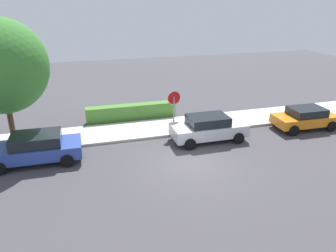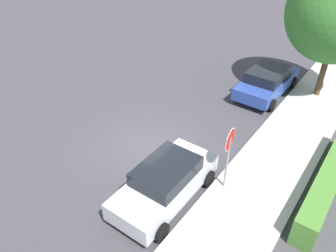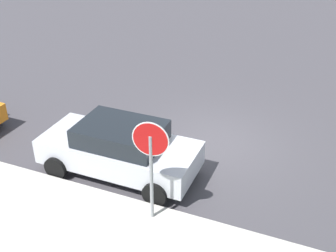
{
  "view_description": "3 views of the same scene",
  "coord_description": "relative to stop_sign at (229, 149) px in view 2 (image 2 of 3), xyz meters",
  "views": [
    {
      "loc": [
        -5.14,
        -13.51,
        7.7
      ],
      "look_at": [
        -0.78,
        1.56,
        1.49
      ],
      "focal_mm": 35.0,
      "sensor_mm": 36.0,
      "label": 1
    },
    {
      "loc": [
        8.34,
        7.22,
        8.76
      ],
      "look_at": [
        -0.69,
        0.67,
        0.95
      ],
      "focal_mm": 35.0,
      "sensor_mm": 36.0,
      "label": 2
    },
    {
      "loc": [
        -2.98,
        10.65,
        6.83
      ],
      "look_at": [
        0.93,
        1.29,
        1.06
      ],
      "focal_mm": 45.0,
      "sensor_mm": 36.0,
      "label": 3
    }
  ],
  "objects": [
    {
      "name": "sidewalk_curb",
      "position": [
        -0.25,
        1.01,
        -1.77
      ],
      "size": [
        32.0,
        2.83,
        0.14
      ],
      "primitive_type": "cube",
      "color": "beige",
      "rests_on": "ground_plane"
    },
    {
      "name": "front_yard_hedge",
      "position": [
        -2.02,
        3.03,
        -1.3
      ],
      "size": [
        5.92,
        0.71,
        1.07
      ],
      "color": "#4C8433",
      "rests_on": "ground_plane"
    },
    {
      "name": "ground_plane",
      "position": [
        -0.25,
        -3.87,
        -1.84
      ],
      "size": [
        60.0,
        60.0,
        0.0
      ],
      "primitive_type": "plane",
      "color": "#423F44"
    },
    {
      "name": "parked_car_silver",
      "position": [
        1.61,
        -1.46,
        -1.07
      ],
      "size": [
        4.25,
        2.02,
        1.48
      ],
      "color": "silver",
      "rests_on": "ground_plane"
    },
    {
      "name": "parked_car_blue",
      "position": [
        -7.63,
        -1.54,
        -1.07
      ],
      "size": [
        4.51,
        2.19,
        1.48
      ],
      "color": "#2D479E",
      "rests_on": "ground_plane"
    },
    {
      "name": "stop_sign",
      "position": [
        0.0,
        0.0,
        0.0
      ],
      "size": [
        0.82,
        0.11,
        2.66
      ],
      "color": "gray",
      "rests_on": "ground_plane"
    }
  ]
}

